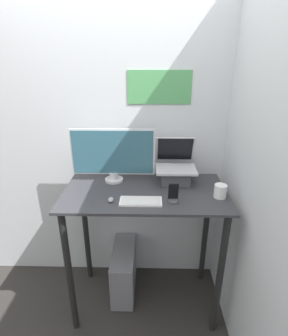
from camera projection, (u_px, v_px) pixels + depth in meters
The scene contains 11 objects.
ground_plane at pixel (144, 334), 2.04m from camera, with size 12.00×12.00×0.00m, color #2D2B28.
wall_back at pixel (146, 146), 2.21m from camera, with size 6.00×0.06×2.60m.
wall_side_right at pixel (260, 184), 1.53m from camera, with size 0.05×6.00×2.60m.
desk at pixel (145, 217), 2.01m from camera, with size 1.19×0.64×1.08m.
laptop at pixel (176, 171), 2.02m from camera, with size 0.31×0.29×0.34m.
monitor at pixel (113, 155), 2.00m from camera, with size 0.64×0.14×0.42m.
keyboard at pixel (141, 201), 1.76m from camera, with size 0.28×0.13×0.02m.
mouse at pixel (111, 200), 1.77m from camera, with size 0.04×0.06×0.03m.
cell_phone at pixel (173, 196), 1.75m from camera, with size 0.07×0.07×0.14m.
computer_tower at pixel (124, 270), 2.36m from camera, with size 0.19×0.51×0.43m.
mug at pixel (220, 191), 1.81m from camera, with size 0.09×0.09×0.09m.
Camera 1 is at (0.03, -1.39, 1.97)m, focal length 28.00 mm.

